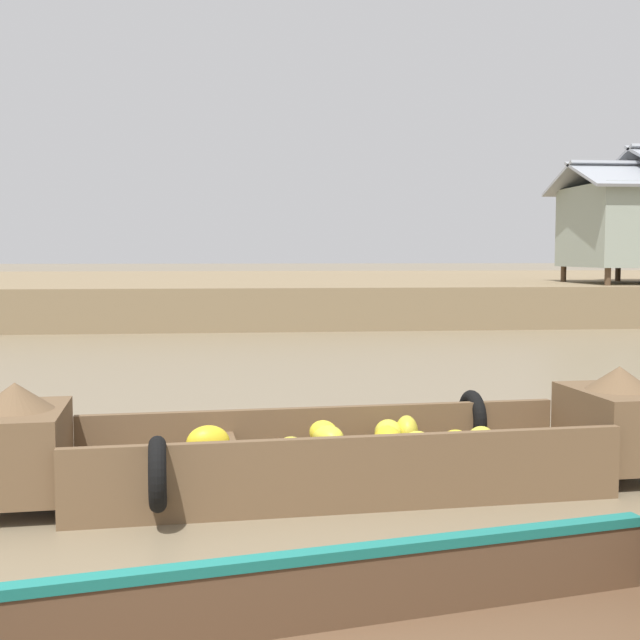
# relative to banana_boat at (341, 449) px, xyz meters

# --- Properties ---
(ground_plane) EXTENTS (300.00, 300.00, 0.00)m
(ground_plane) POSITION_rel_banana_boat_xyz_m (-1.34, 6.33, -0.33)
(ground_plane) COLOR #7A6B51
(riverbank_strip) EXTENTS (160.00, 20.00, 1.06)m
(riverbank_strip) POSITION_rel_banana_boat_xyz_m (-1.34, 23.27, 0.20)
(riverbank_strip) COLOR #7F6B4C
(riverbank_strip) RESTS_ON ground
(banana_boat) EXTENTS (5.61, 2.15, 0.93)m
(banana_boat) POSITION_rel_banana_boat_xyz_m (0.00, 0.00, 0.00)
(banana_boat) COLOR brown
(banana_boat) RESTS_ON ground
(stilt_house_left) EXTENTS (4.06, 3.80, 3.36)m
(stilt_house_left) POSITION_rel_banana_boat_xyz_m (10.27, 15.58, 2.37)
(stilt_house_left) COLOR #4C3826
(stilt_house_left) RESTS_ON riverbank_strip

